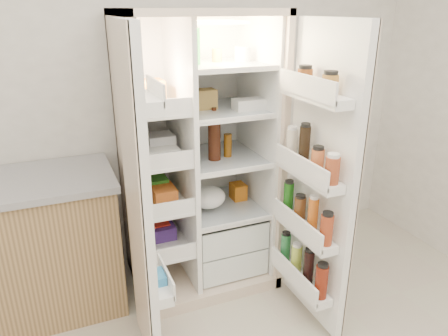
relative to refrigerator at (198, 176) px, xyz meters
name	(u,v)px	position (x,y,z in m)	size (l,w,h in m)	color
wall_back	(156,79)	(-0.17, 0.35, 0.61)	(4.00, 0.02, 2.70)	white
refrigerator	(198,176)	(0.00, 0.00, 0.00)	(0.93, 0.70, 1.80)	beige
freezer_door	(140,206)	(-0.51, -0.60, 0.15)	(0.15, 0.40, 1.72)	white
fridge_door	(318,185)	(0.47, -0.70, 0.13)	(0.17, 0.58, 1.72)	white
kitchen_counter	(16,250)	(-1.16, 0.01, -0.30)	(1.21, 0.64, 0.88)	#A68353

